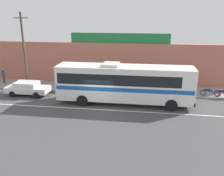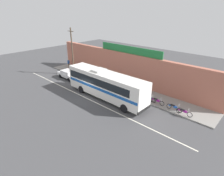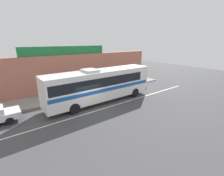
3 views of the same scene
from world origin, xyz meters
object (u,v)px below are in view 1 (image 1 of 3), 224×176
Objects in this scene: intercity_bus at (123,82)px; motorcycle_green at (224,93)px; utility_pole at (24,50)px; motorcycle_black at (210,92)px; motorcycle_red at (175,90)px; pedestrian_by_curb at (3,74)px; parked_car at (28,88)px; motorcycle_blue at (186,91)px.

motorcycle_green is (9.64, 2.73, -1.50)m from intercity_bus.
utility_pole reaches higher than motorcycle_black.
motorcycle_red is at bearing 31.21° from intercity_bus.
motorcycle_black and motorcycle_green have the same top height.
intercity_bus reaches higher than motorcycle_red.
pedestrian_by_curb is (-24.20, 1.63, 0.59)m from motorcycle_green.
parked_car is 5.72m from pedestrian_by_curb.
motorcycle_black is 1.06× the size of motorcycle_green.
motorcycle_green is 24.26m from pedestrian_by_curb.
intercity_bus reaches higher than pedestrian_by_curb.
parked_car reaches higher than motorcycle_black.
motorcycle_red is at bearing 7.51° from parked_car.
parked_car reaches higher than motorcycle_blue.
motorcycle_black is at bearing 5.94° from parked_car.
utility_pole is at bearing 165.08° from intercity_bus.
motorcycle_blue is 0.97× the size of motorcycle_black.
parked_car is at bearing 174.03° from intercity_bus.
motorcycle_black is at bearing -3.53° from pedestrian_by_curb.
motorcycle_green is 1.07× the size of pedestrian_by_curb.
intercity_bus is 2.83× the size of parked_car.
motorcycle_red and motorcycle_green have the same top height.
motorcycle_blue is 0.99× the size of motorcycle_red.
parked_car is at bearing -175.06° from motorcycle_green.
intercity_bus is at bearing -153.91° from motorcycle_blue.
pedestrian_by_curb is (-19.51, 1.36, 0.59)m from motorcycle_red.
motorcycle_black is (8.38, 2.94, -1.50)m from intercity_bus.
intercity_bus is 11.43m from utility_pole.
motorcycle_blue is 20.71m from pedestrian_by_curb.
motorcycle_green is (3.54, -0.26, 0.00)m from motorcycle_blue.
parked_car is 2.27× the size of motorcycle_blue.
motorcycle_red is 1.03× the size of motorcycle_green.
parked_car is at bearing -63.78° from utility_pole.
intercity_bus is at bearing -164.19° from motorcycle_green.
motorcycle_black and motorcycle_red have the same top height.
intercity_bus is 6.44× the size of motorcycle_blue.
intercity_bus is 10.06m from parked_car.
utility_pole is 4.18× the size of motorcycle_red.
parked_car is at bearing -35.58° from pedestrian_by_curb.
motorcycle_green is at bearing 15.81° from intercity_bus.
utility_pole is 4.32× the size of motorcycle_green.
parked_car is 2.50× the size of pedestrian_by_curb.
pedestrian_by_curb is at bearing 176.21° from motorcycle_blue.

